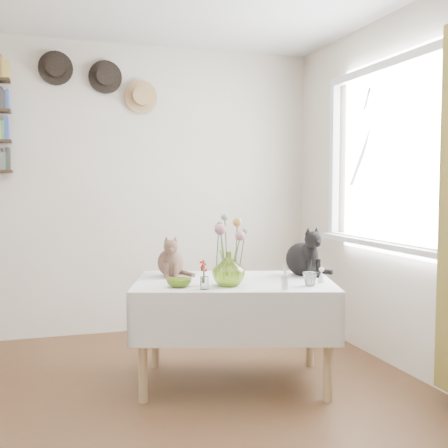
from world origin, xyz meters
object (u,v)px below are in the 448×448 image
object	(u,v)px
dining_table	(234,306)
black_cat	(302,250)
flower_vase	(229,269)
tabby_cat	(170,255)

from	to	relation	value
dining_table	black_cat	bearing A→B (deg)	7.45
flower_vase	tabby_cat	bearing A→B (deg)	118.72
black_cat	tabby_cat	bearing A→B (deg)	154.20
tabby_cat	black_cat	distance (m)	0.90
flower_vase	dining_table	bearing A→B (deg)	61.77
black_cat	flower_vase	distance (m)	0.65
black_cat	flower_vase	world-z (taller)	black_cat
black_cat	dining_table	bearing A→B (deg)	176.77
tabby_cat	black_cat	xyz separation A→B (m)	(0.87, -0.23, 0.03)
dining_table	black_cat	world-z (taller)	black_cat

